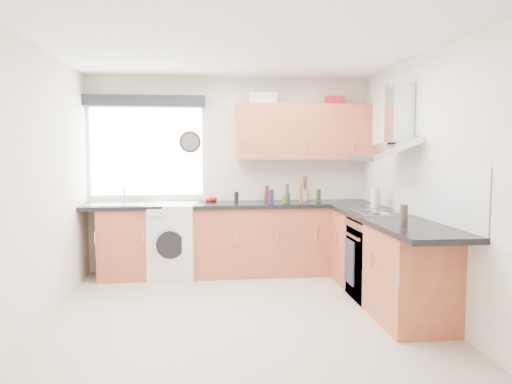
{
  "coord_description": "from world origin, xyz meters",
  "views": [
    {
      "loc": [
        -0.36,
        -4.7,
        1.58
      ],
      "look_at": [
        0.25,
        0.85,
        1.1
      ],
      "focal_mm": 35.0,
      "sensor_mm": 36.0,
      "label": 1
    }
  ],
  "objects": [
    {
      "name": "washing_machine",
      "position": [
        -0.73,
        1.48,
        0.46
      ],
      "size": [
        0.71,
        0.69,
        0.91
      ],
      "primitive_type": "cube",
      "rotation": [
        0.0,
        0.0,
        -0.15
      ],
      "color": "silver",
      "rests_on": "ground_plane"
    },
    {
      "name": "wall_back",
      "position": [
        0.0,
        1.8,
        1.25
      ],
      "size": [
        3.6,
        0.02,
        2.5
      ],
      "primitive_type": "cube",
      "color": "silver",
      "rests_on": "ground_plane"
    },
    {
      "name": "jar_7",
      "position": [
        1.12,
        1.46,
        0.99
      ],
      "size": [
        0.06,
        0.06,
        0.17
      ],
      "primitive_type": "cylinder",
      "color": "#173713",
      "rests_on": "worktop_back"
    },
    {
      "name": "ceiling",
      "position": [
        0.0,
        0.0,
        2.5
      ],
      "size": [
        3.6,
        3.6,
        0.02
      ],
      "primitive_type": "cube",
      "color": "white",
      "rests_on": "wall_back"
    },
    {
      "name": "splashback",
      "position": [
        1.79,
        0.3,
        1.18
      ],
      "size": [
        0.01,
        3.0,
        0.54
      ],
      "primitive_type": "cube",
      "color": "white",
      "rests_on": "wall_right"
    },
    {
      "name": "window_blind",
      "position": [
        -1.05,
        1.7,
        2.18
      ],
      "size": [
        1.5,
        0.18,
        0.14
      ],
      "primitive_type": "cube",
      "color": "black",
      "rests_on": "wall_back"
    },
    {
      "name": "base_cab_right",
      "position": [
        1.51,
        0.15,
        0.43
      ],
      "size": [
        0.58,
        2.1,
        0.86
      ],
      "primitive_type": "cube",
      "color": "#9C4B2F",
      "rests_on": "ground_plane"
    },
    {
      "name": "utensil_pot",
      "position": [
        0.99,
        1.7,
        0.98
      ],
      "size": [
        0.1,
        0.1,
        0.13
      ],
      "primitive_type": "cylinder",
      "rotation": [
        0.0,
        0.0,
        -0.01
      ],
      "color": "#9F8F81",
      "rests_on": "worktop_back"
    },
    {
      "name": "hob_plate",
      "position": [
        1.5,
        0.3,
        0.92
      ],
      "size": [
        0.52,
        0.52,
        0.01
      ],
      "primitive_type": "cube",
      "color": "silver",
      "rests_on": "worktop_right"
    },
    {
      "name": "storage_box",
      "position": [
        1.38,
        1.72,
        2.21
      ],
      "size": [
        0.29,
        0.26,
        0.12
      ],
      "primitive_type": "cube",
      "rotation": [
        0.0,
        0.0,
        -0.22
      ],
      "color": "red",
      "rests_on": "upper_cabinets"
    },
    {
      "name": "worktop_right",
      "position": [
        1.5,
        0.0,
        0.89
      ],
      "size": [
        0.62,
        2.42,
        0.05
      ],
      "primitive_type": "cube",
      "color": "black",
      "rests_on": "base_cab_right"
    },
    {
      "name": "window",
      "position": [
        -1.05,
        1.79,
        1.55
      ],
      "size": [
        1.4,
        0.02,
        1.1
      ],
      "primitive_type": "cube",
      "color": "silver",
      "rests_on": "wall_back"
    },
    {
      "name": "ground_plane",
      "position": [
        0.0,
        0.0,
        0.0
      ],
      "size": [
        3.6,
        3.6,
        0.0
      ],
      "primitive_type": "plane",
      "color": "beige"
    },
    {
      "name": "wall_front",
      "position": [
        0.0,
        -1.8,
        1.25
      ],
      "size": [
        3.6,
        0.02,
        2.5
      ],
      "primitive_type": "cube",
      "color": "silver",
      "rests_on": "ground_plane"
    },
    {
      "name": "base_cab_corner",
      "position": [
        1.5,
        1.5,
        0.43
      ],
      "size": [
        0.6,
        0.6,
        0.86
      ],
      "primitive_type": "cube",
      "color": "#9C4B2F",
      "rests_on": "ground_plane"
    },
    {
      "name": "upper_cabinets",
      "position": [
        0.95,
        1.62,
        1.8
      ],
      "size": [
        1.7,
        0.35,
        0.7
      ],
      "primitive_type": "cube",
      "color": "#9C4B2F",
      "rests_on": "wall_back"
    },
    {
      "name": "jar_4",
      "position": [
        0.86,
        1.37,
        1.03
      ],
      "size": [
        0.04,
        0.04,
        0.24
      ],
      "primitive_type": "cylinder",
      "color": "brown",
      "rests_on": "worktop_back"
    },
    {
      "name": "jar_8",
      "position": [
        0.07,
        1.48,
        0.98
      ],
      "size": [
        0.05,
        0.05,
        0.14
      ],
      "primitive_type": "cylinder",
      "color": "black",
      "rests_on": "worktop_back"
    },
    {
      "name": "jar_1",
      "position": [
        0.48,
        1.69,
        1.01
      ],
      "size": [
        0.05,
        0.05,
        0.2
      ],
      "primitive_type": "cylinder",
      "color": "#511B11",
      "rests_on": "worktop_back"
    },
    {
      "name": "jar_3",
      "position": [
        0.48,
        1.64,
        0.96
      ],
      "size": [
        0.07,
        0.07,
        0.1
      ],
      "primitive_type": "cylinder",
      "color": "#5A1B13",
      "rests_on": "worktop_back"
    },
    {
      "name": "casserole",
      "position": [
        0.42,
        1.72,
        2.22
      ],
      "size": [
        0.35,
        0.26,
        0.15
      ],
      "primitive_type": "cube",
      "rotation": [
        0.0,
        0.0,
        -0.0
      ],
      "color": "silver",
      "rests_on": "upper_cabinets"
    },
    {
      "name": "extractor_hood",
      "position": [
        1.6,
        0.3,
        1.77
      ],
      "size": [
        0.52,
        0.78,
        0.66
      ],
      "primitive_type": null,
      "color": "silver",
      "rests_on": "wall_right"
    },
    {
      "name": "jar_6",
      "position": [
        0.71,
        1.46,
        1.03
      ],
      "size": [
        0.04,
        0.04,
        0.23
      ],
      "primitive_type": "cylinder",
      "color": "#1A4B20",
      "rests_on": "worktop_back"
    },
    {
      "name": "wall_left",
      "position": [
        -1.8,
        0.0,
        1.25
      ],
      "size": [
        0.02,
        3.6,
        2.5
      ],
      "primitive_type": "cube",
      "color": "silver",
      "rests_on": "ground_plane"
    },
    {
      "name": "jar_0",
      "position": [
        0.49,
        1.37,
        1.0
      ],
      "size": [
        0.07,
        0.07,
        0.17
      ],
      "primitive_type": "cylinder",
      "color": "#1E174F",
      "rests_on": "worktop_back"
    },
    {
      "name": "jar_2",
      "position": [
        0.72,
        1.49,
        0.97
      ],
      "size": [
        0.07,
        0.07,
        0.12
      ],
      "primitive_type": "cylinder",
      "color": "navy",
      "rests_on": "worktop_back"
    },
    {
      "name": "worktop_back",
      "position": [
        0.0,
        1.5,
        0.89
      ],
      "size": [
        3.6,
        0.62,
        0.05
      ],
      "primitive_type": "cube",
      "color": "black",
      "rests_on": "base_cab_back"
    },
    {
      "name": "kitchen_roll",
      "position": [
        1.62,
        0.79,
        1.03
      ],
      "size": [
        0.13,
        0.13,
        0.23
      ],
      "primitive_type": "cylinder",
      "rotation": [
        0.0,
        0.0,
        -0.28
      ],
      "color": "silver",
      "rests_on": "worktop_right"
    },
    {
      "name": "wall_clock",
      "position": [
        -0.5,
        1.76,
        1.67
      ],
      "size": [
        0.28,
        0.04,
        0.28
      ],
      "primitive_type": "cylinder",
      "rotation": [
        1.57,
        0.0,
        0.0
      ],
      "color": "black",
      "rests_on": "wall_back"
    },
    {
      "name": "wall_right",
      "position": [
        1.8,
        0.0,
        1.25
      ],
      "size": [
        0.02,
        3.6,
        2.5
      ],
      "primitive_type": "cube",
      "color": "silver",
      "rests_on": "ground_plane"
    },
    {
      "name": "jar_5",
      "position": [
        0.67,
        1.42,
        0.96
      ],
      "size": [
        0.06,
        0.06,
        0.09
      ],
      "primitive_type": "cylinder",
      "color": "brown",
      "rests_on": "worktop_back"
    },
    {
      "name": "tomato_cluster",
      "position": [
        -0.24,
        1.65,
        0.94
      ],
      "size": [
        0.14,
        0.14,
        0.06
      ],
      "primitive_type": null,
      "rotation": [
        0.0,
        0.0,
        0.03
      ],
      "color": "#B2050A",
      "rests_on": "worktop_back"
    },
    {
      "name": "oven",
      "position": [
        1.5,
        0.3,
        0.42
      ],
      "size": [
        0.56,
        0.58,
        0.85
      ],
      "primitive_type": "cube",
      "color": "black",
      "rests_on": "ground_plane"
    },
    {
      "name": "bottle_0",
      "position": [
        1.39,
        -0.57,
        1.0
      ],
      "size": [
        0.07,
        0.07,
        0.19
      ],
      "primitive_type": "cylinder",
      "color": "#422E24",
      "rests_on": "worktop_right"
    },
    {
      "name": "sink",
      "position": [
        -1.33,
        1.5,
        0.95
      ],
      "size": [
        0.84,
        0.46,
        0.1
      ],
      "primitive_type": null,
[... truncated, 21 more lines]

